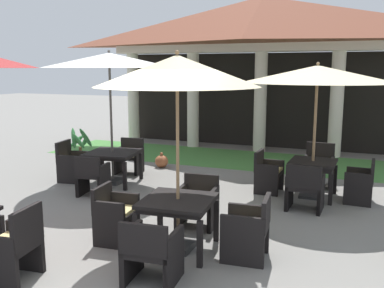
{
  "coord_description": "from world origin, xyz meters",
  "views": [
    {
      "loc": [
        2.92,
        -4.01,
        2.51
      ],
      "look_at": [
        -0.0,
        3.21,
        1.13
      ],
      "focal_mm": 39.91,
      "sensor_mm": 36.0,
      "label": 1
    }
  ],
  "objects_px": {
    "patio_table_far_back": "(178,205)",
    "patio_chair_far_back_east": "(248,229)",
    "patio_chair_near_foreground_south": "(305,188)",
    "patio_table_mid_right": "(112,156)",
    "patio_chair_mid_right_south": "(92,176)",
    "terracotta_urn": "(162,161)",
    "patio_table_near_foreground": "(313,166)",
    "patio_chair_near_foreground_east": "(361,182)",
    "potted_palm_left_edge": "(81,160)",
    "patio_chair_far_back_south": "(151,251)",
    "patio_chair_near_foreground_north": "(319,167)",
    "patio_chair_mid_right_west": "(72,163)",
    "patio_chair_far_back_north": "(198,202)",
    "patio_chair_mid_left_east": "(15,247)",
    "patio_chair_far_back_west": "(115,215)",
    "patio_umbrella_near_foreground": "(317,75)",
    "patio_chair_near_foreground_west": "(268,173)",
    "patio_umbrella_mid_right": "(109,61)",
    "patio_umbrella_far_back": "(177,72)",
    "patio_chair_mid_right_north": "(129,157)"
  },
  "relations": [
    {
      "from": "patio_table_far_back",
      "to": "patio_chair_far_back_east",
      "type": "distance_m",
      "value": 1.01
    },
    {
      "from": "patio_chair_near_foreground_south",
      "to": "patio_table_far_back",
      "type": "height_order",
      "value": "patio_chair_near_foreground_south"
    },
    {
      "from": "patio_table_mid_right",
      "to": "patio_table_far_back",
      "type": "xyz_separation_m",
      "value": [
        2.76,
        -2.68,
        0.02
      ]
    },
    {
      "from": "patio_chair_mid_right_south",
      "to": "terracotta_urn",
      "type": "xyz_separation_m",
      "value": [
        0.18,
        2.75,
        -0.24
      ]
    },
    {
      "from": "patio_table_near_foreground",
      "to": "patio_chair_near_foreground_east",
      "type": "distance_m",
      "value": 0.92
    },
    {
      "from": "potted_palm_left_edge",
      "to": "patio_table_near_foreground",
      "type": "bearing_deg",
      "value": 2.64
    },
    {
      "from": "patio_chair_far_back_south",
      "to": "patio_chair_far_back_east",
      "type": "distance_m",
      "value": 1.39
    },
    {
      "from": "patio_chair_near_foreground_north",
      "to": "patio_chair_mid_right_west",
      "type": "distance_m",
      "value": 5.47
    },
    {
      "from": "patio_chair_near_foreground_east",
      "to": "patio_chair_far_back_north",
      "type": "height_order",
      "value": "patio_chair_near_foreground_east"
    },
    {
      "from": "patio_chair_far_back_south",
      "to": "terracotta_urn",
      "type": "relative_size",
      "value": 2.04
    },
    {
      "from": "potted_palm_left_edge",
      "to": "terracotta_urn",
      "type": "height_order",
      "value": "potted_palm_left_edge"
    },
    {
      "from": "patio_table_far_back",
      "to": "patio_chair_far_back_south",
      "type": "bearing_deg",
      "value": -84.91
    },
    {
      "from": "patio_chair_near_foreground_east",
      "to": "patio_chair_near_foreground_south",
      "type": "relative_size",
      "value": 0.96
    },
    {
      "from": "patio_chair_mid_left_east",
      "to": "patio_chair_far_back_west",
      "type": "bearing_deg",
      "value": -25.3
    },
    {
      "from": "patio_umbrella_near_foreground",
      "to": "patio_chair_far_back_west",
      "type": "height_order",
      "value": "patio_umbrella_near_foreground"
    },
    {
      "from": "patio_table_far_back",
      "to": "patio_chair_far_back_south",
      "type": "xyz_separation_m",
      "value": [
        0.09,
        -0.98,
        -0.25
      ]
    },
    {
      "from": "patio_chair_near_foreground_north",
      "to": "patio_chair_mid_right_south",
      "type": "distance_m",
      "value": 4.77
    },
    {
      "from": "patio_chair_far_back_south",
      "to": "patio_chair_near_foreground_west",
      "type": "bearing_deg",
      "value": 78.72
    },
    {
      "from": "terracotta_urn",
      "to": "patio_umbrella_mid_right",
      "type": "bearing_deg",
      "value": -100.49
    },
    {
      "from": "terracotta_urn",
      "to": "patio_table_far_back",
      "type": "bearing_deg",
      "value": -61.35
    },
    {
      "from": "patio_table_far_back",
      "to": "patio_umbrella_near_foreground",
      "type": "bearing_deg",
      "value": 66.19
    },
    {
      "from": "patio_umbrella_near_foreground",
      "to": "patio_table_far_back",
      "type": "height_order",
      "value": "patio_umbrella_near_foreground"
    },
    {
      "from": "patio_umbrella_far_back",
      "to": "patio_chair_far_back_west",
      "type": "bearing_deg",
      "value": -174.91
    },
    {
      "from": "patio_chair_far_back_south",
      "to": "patio_chair_mid_right_north",
      "type": "bearing_deg",
      "value": 117.81
    },
    {
      "from": "patio_chair_near_foreground_east",
      "to": "patio_chair_mid_right_south",
      "type": "relative_size",
      "value": 0.99
    },
    {
      "from": "patio_chair_near_foreground_east",
      "to": "patio_chair_mid_left_east",
      "type": "bearing_deg",
      "value": 143.52
    },
    {
      "from": "patio_umbrella_mid_right",
      "to": "patio_chair_mid_right_west",
      "type": "relative_size",
      "value": 3.21
    },
    {
      "from": "patio_chair_near_foreground_south",
      "to": "patio_table_far_back",
      "type": "xyz_separation_m",
      "value": [
        -1.41,
        -2.38,
        0.23
      ]
    },
    {
      "from": "patio_table_mid_right",
      "to": "patio_chair_far_back_north",
      "type": "bearing_deg",
      "value": -32.45
    },
    {
      "from": "patio_chair_near_foreground_south",
      "to": "terracotta_urn",
      "type": "height_order",
      "value": "patio_chair_near_foreground_south"
    },
    {
      "from": "patio_chair_far_back_south",
      "to": "potted_palm_left_edge",
      "type": "xyz_separation_m",
      "value": [
        -3.95,
        4.0,
        -0.04
      ]
    },
    {
      "from": "patio_chair_near_foreground_south",
      "to": "patio_chair_mid_right_west",
      "type": "xyz_separation_m",
      "value": [
        -5.16,
        0.15,
        0.0
      ]
    },
    {
      "from": "patio_table_near_foreground",
      "to": "patio_chair_mid_right_west",
      "type": "distance_m",
      "value": 5.24
    },
    {
      "from": "patio_umbrella_mid_right",
      "to": "patio_chair_mid_right_south",
      "type": "height_order",
      "value": "patio_umbrella_mid_right"
    },
    {
      "from": "patio_chair_mid_right_north",
      "to": "patio_chair_far_back_west",
      "type": "height_order",
      "value": "patio_chair_far_back_west"
    },
    {
      "from": "patio_chair_near_foreground_west",
      "to": "patio_chair_far_back_east",
      "type": "height_order",
      "value": "patio_chair_far_back_east"
    },
    {
      "from": "patio_chair_near_foreground_south",
      "to": "patio_chair_far_back_west",
      "type": "height_order",
      "value": "patio_chair_near_foreground_south"
    },
    {
      "from": "terracotta_urn",
      "to": "patio_chair_near_foreground_south",
      "type": "bearing_deg",
      "value": -28.36
    },
    {
      "from": "patio_chair_mid_left_east",
      "to": "patio_table_far_back",
      "type": "bearing_deg",
      "value": -50.55
    },
    {
      "from": "patio_chair_far_back_north",
      "to": "patio_chair_far_back_east",
      "type": "bearing_deg",
      "value": 135.05
    },
    {
      "from": "patio_chair_near_foreground_north",
      "to": "patio_table_mid_right",
      "type": "bearing_deg",
      "value": 21.25
    },
    {
      "from": "patio_chair_near_foreground_east",
      "to": "patio_table_far_back",
      "type": "height_order",
      "value": "patio_chair_near_foreground_east"
    },
    {
      "from": "patio_umbrella_near_foreground",
      "to": "patio_chair_far_back_south",
      "type": "bearing_deg",
      "value": -107.71
    },
    {
      "from": "patio_table_far_back",
      "to": "patio_chair_mid_right_north",
      "type": "bearing_deg",
      "value": 128.53
    },
    {
      "from": "patio_chair_near_foreground_east",
      "to": "patio_chair_mid_right_south",
      "type": "distance_m",
      "value": 5.18
    },
    {
      "from": "patio_chair_near_foreground_west",
      "to": "patio_table_far_back",
      "type": "distance_m",
      "value": 3.35
    },
    {
      "from": "patio_umbrella_near_foreground",
      "to": "patio_umbrella_mid_right",
      "type": "xyz_separation_m",
      "value": [
        -4.21,
        -0.59,
        0.27
      ]
    },
    {
      "from": "patio_chair_mid_right_west",
      "to": "patio_umbrella_mid_right",
      "type": "bearing_deg",
      "value": 90.0
    },
    {
      "from": "patio_chair_far_back_south",
      "to": "patio_chair_mid_right_south",
      "type": "bearing_deg",
      "value": 130.11
    },
    {
      "from": "patio_table_mid_right",
      "to": "potted_palm_left_edge",
      "type": "height_order",
      "value": "potted_palm_left_edge"
    }
  ]
}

